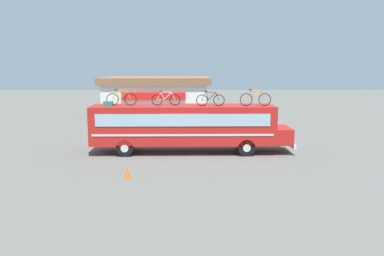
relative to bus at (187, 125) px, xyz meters
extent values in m
plane|color=#605E59|center=(-0.21, 0.00, -1.67)|extent=(120.00, 120.00, 0.00)
cube|color=red|center=(-0.21, 0.00, 0.05)|extent=(10.82, 2.41, 2.26)
cube|color=red|center=(5.71, 0.00, -0.62)|extent=(1.02, 2.22, 0.93)
cube|color=#99B7C6|center=(-0.21, -1.22, 0.46)|extent=(9.95, 0.04, 0.71)
cube|color=#99B7C6|center=(-0.21, 1.22, 0.46)|extent=(9.95, 0.04, 0.71)
cube|color=silver|center=(-0.21, -1.22, -0.40)|extent=(10.38, 0.03, 0.12)
cube|color=silver|center=(-0.21, 1.22, -0.40)|extent=(10.38, 0.03, 0.12)
cube|color=silver|center=(6.28, 0.00, -1.16)|extent=(0.16, 2.29, 0.24)
cylinder|color=black|center=(3.47, -1.07, -1.18)|extent=(0.98, 0.28, 0.98)
cylinder|color=silver|center=(3.47, -1.07, -1.18)|extent=(0.44, 0.30, 0.44)
cylinder|color=black|center=(3.47, 1.07, -1.18)|extent=(0.98, 0.28, 0.98)
cylinder|color=silver|center=(3.47, 1.07, -1.18)|extent=(0.44, 0.30, 0.44)
cylinder|color=black|center=(-3.56, -1.07, -1.18)|extent=(0.98, 0.28, 0.98)
cylinder|color=silver|center=(-3.56, -1.07, -1.18)|extent=(0.44, 0.30, 0.44)
cylinder|color=black|center=(-3.56, 1.07, -1.18)|extent=(0.98, 0.28, 0.98)
cylinder|color=silver|center=(-3.56, 1.07, -1.18)|extent=(0.44, 0.30, 0.44)
cube|color=#1E7F66|center=(-4.58, -0.33, 1.32)|extent=(0.52, 0.37, 0.28)
torus|color=black|center=(-4.39, 0.06, 1.54)|extent=(0.72, 0.04, 0.72)
torus|color=black|center=(-3.32, 0.06, 1.54)|extent=(0.72, 0.04, 0.72)
cylinder|color=#B2B20C|center=(-4.07, 0.06, 1.81)|extent=(0.20, 0.04, 0.52)
cylinder|color=#B2B20C|center=(-3.75, 0.06, 1.79)|extent=(0.49, 0.04, 0.50)
cylinder|color=#B2B20C|center=(-3.84, 0.06, 2.05)|extent=(0.64, 0.04, 0.07)
cylinder|color=#B2B20C|center=(-4.19, 0.06, 1.55)|extent=(0.41, 0.03, 0.05)
cylinder|color=#B2B20C|center=(-4.27, 0.06, 1.80)|extent=(0.26, 0.03, 0.54)
cylinder|color=#B2B20C|center=(-3.42, 0.06, 1.78)|extent=(0.22, 0.03, 0.51)
cylinder|color=silver|center=(-3.52, 0.06, 2.08)|extent=(0.03, 0.44, 0.03)
ellipsoid|color=black|center=(-4.16, 0.06, 2.10)|extent=(0.20, 0.08, 0.06)
torus|color=black|center=(-1.75, 0.03, 1.50)|extent=(0.65, 0.04, 0.65)
torus|color=black|center=(-0.69, 0.03, 1.50)|extent=(0.65, 0.04, 0.65)
cylinder|color=white|center=(-1.43, 0.03, 1.74)|extent=(0.20, 0.04, 0.46)
cylinder|color=white|center=(-1.11, 0.03, 1.73)|extent=(0.49, 0.04, 0.45)
cylinder|color=white|center=(-1.20, 0.03, 1.95)|extent=(0.64, 0.04, 0.07)
cylinder|color=white|center=(-1.55, 0.03, 1.51)|extent=(0.40, 0.03, 0.05)
cylinder|color=white|center=(-1.63, 0.03, 1.73)|extent=(0.26, 0.03, 0.48)
cylinder|color=white|center=(-0.79, 0.03, 1.72)|extent=(0.22, 0.03, 0.45)
cylinder|color=silver|center=(-0.88, 0.03, 1.99)|extent=(0.03, 0.44, 0.03)
ellipsoid|color=black|center=(-1.52, 0.03, 2.01)|extent=(0.20, 0.08, 0.06)
torus|color=black|center=(0.90, -0.31, 1.51)|extent=(0.67, 0.04, 0.67)
torus|color=black|center=(1.90, -0.31, 1.51)|extent=(0.67, 0.04, 0.67)
cylinder|color=black|center=(1.20, -0.31, 1.76)|extent=(0.19, 0.04, 0.48)
cylinder|color=black|center=(1.50, -0.31, 1.75)|extent=(0.46, 0.04, 0.46)
cylinder|color=black|center=(1.42, -0.31, 1.98)|extent=(0.60, 0.04, 0.07)
cylinder|color=black|center=(1.09, -0.31, 1.52)|extent=(0.38, 0.03, 0.05)
cylinder|color=black|center=(1.01, -0.31, 1.75)|extent=(0.25, 0.03, 0.50)
cylinder|color=black|center=(1.81, -0.31, 1.74)|extent=(0.21, 0.03, 0.47)
cylinder|color=silver|center=(1.72, -0.31, 2.01)|extent=(0.03, 0.44, 0.03)
ellipsoid|color=black|center=(1.12, -0.31, 2.03)|extent=(0.20, 0.08, 0.06)
torus|color=black|center=(3.50, -0.30, 1.54)|extent=(0.74, 0.04, 0.74)
torus|color=black|center=(4.60, -0.30, 1.54)|extent=(0.74, 0.04, 0.74)
cylinder|color=orange|center=(3.83, -0.30, 1.82)|extent=(0.21, 0.04, 0.53)
cylinder|color=orange|center=(4.16, -0.30, 1.80)|extent=(0.51, 0.04, 0.51)
cylinder|color=orange|center=(4.07, -0.30, 2.06)|extent=(0.66, 0.04, 0.07)
cylinder|color=orange|center=(3.71, -0.30, 1.55)|extent=(0.42, 0.03, 0.05)
cylinder|color=orange|center=(3.62, -0.30, 1.81)|extent=(0.27, 0.03, 0.55)
cylinder|color=orange|center=(4.50, -0.30, 1.79)|extent=(0.23, 0.03, 0.51)
cylinder|color=silver|center=(4.40, -0.30, 2.09)|extent=(0.03, 0.44, 0.03)
ellipsoid|color=black|center=(3.74, -0.30, 2.12)|extent=(0.20, 0.08, 0.06)
cube|color=silver|center=(-2.97, 15.92, -0.01)|extent=(9.71, 6.30, 3.33)
cube|color=brown|center=(-2.97, 15.92, 2.00)|extent=(10.48, 6.80, 0.68)
cube|color=red|center=(-2.97, 12.68, 0.73)|extent=(5.82, 0.16, 0.70)
cone|color=orange|center=(-2.76, -5.67, -1.37)|extent=(0.31, 0.31, 0.60)
camera|label=1|loc=(-0.05, -23.72, 3.59)|focal=37.53mm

